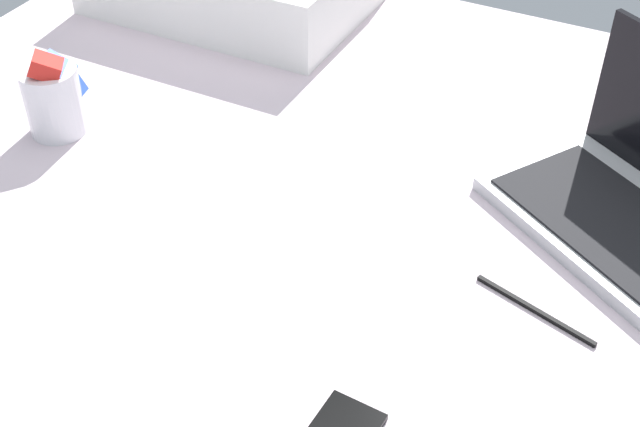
{
  "coord_description": "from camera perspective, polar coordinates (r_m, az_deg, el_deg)",
  "views": [
    {
      "loc": [
        34.84,
        -84.82,
        95.81
      ],
      "look_at": [
        -4.03,
        -8.78,
        24.0
      ],
      "focal_mm": 47.9,
      "sensor_mm": 36.0,
      "label": 1
    }
  ],
  "objects": [
    {
      "name": "snack_cup",
      "position": [
        1.4,
        -17.37,
        7.47
      ],
      "size": [
        9.0,
        9.11,
        14.26
      ],
      "color": "silver",
      "rests_on": "bed_mattress"
    },
    {
      "name": "laptop",
      "position": [
        1.25,
        20.28,
        1.21
      ],
      "size": [
        40.19,
        37.11,
        23.0
      ],
      "rotation": [
        0.0,
        0.0,
        -0.57
      ],
      "color": "#B7BABC",
      "rests_on": "bed_mattress"
    },
    {
      "name": "charger_cable",
      "position": [
        1.1,
        14.15,
        -6.27
      ],
      "size": [
        16.49,
        5.31,
        0.6
      ],
      "primitive_type": "cube",
      "rotation": [
        0.0,
        0.0,
        -0.28
      ],
      "color": "black",
      "rests_on": "bed_mattress"
    },
    {
      "name": "bed_mattress",
      "position": [
        1.26,
        3.45,
        -3.47
      ],
      "size": [
        180.0,
        140.0,
        18.0
      ],
      "primitive_type": "cube",
      "color": "silver",
      "rests_on": "ground"
    }
  ]
}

